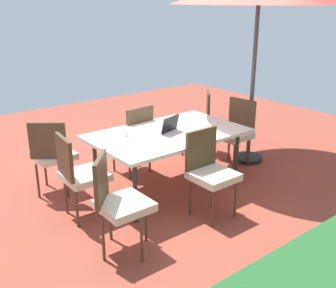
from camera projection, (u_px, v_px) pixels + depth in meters
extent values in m
cube|color=brown|center=(168.00, 189.00, 5.33)|extent=(10.00, 10.00, 0.02)
cube|color=silver|center=(168.00, 134.00, 5.08)|extent=(1.90, 1.17, 0.04)
cylinder|color=#333333|center=(192.00, 141.00, 6.00)|extent=(0.05, 0.05, 0.74)
cylinder|color=#333333|center=(96.00, 167.00, 5.06)|extent=(0.05, 0.05, 0.74)
cylinder|color=#333333|center=(236.00, 158.00, 5.36)|extent=(0.05, 0.05, 0.74)
cylinder|color=#333333|center=(135.00, 192.00, 4.42)|extent=(0.05, 0.05, 0.74)
cylinder|color=#4C4C4C|center=(253.00, 77.00, 5.86)|extent=(0.06, 0.06, 2.56)
cylinder|color=black|center=(248.00, 158.00, 6.28)|extent=(0.44, 0.44, 0.06)
cube|color=beige|center=(54.00, 155.00, 5.11)|extent=(0.46, 0.46, 0.08)
cube|color=#4C3823|center=(48.00, 141.00, 4.82)|extent=(0.37, 0.30, 0.45)
cylinder|color=#4C3823|center=(73.00, 169.00, 5.37)|extent=(0.03, 0.03, 0.45)
cylinder|color=#4C3823|center=(45.00, 169.00, 5.36)|extent=(0.03, 0.03, 0.45)
cylinder|color=#4C3823|center=(67.00, 181.00, 5.03)|extent=(0.03, 0.03, 0.45)
cylinder|color=#4C3823|center=(38.00, 181.00, 5.03)|extent=(0.03, 0.03, 0.45)
cube|color=beige|center=(232.00, 135.00, 5.87)|extent=(0.46, 0.46, 0.08)
cube|color=#4C3823|center=(242.00, 114.00, 5.93)|extent=(0.09, 0.44, 0.45)
cylinder|color=#4C3823|center=(214.00, 152.00, 5.96)|extent=(0.03, 0.03, 0.45)
cylinder|color=#4C3823|center=(234.00, 159.00, 5.72)|extent=(0.03, 0.03, 0.45)
cylinder|color=#4C3823|center=(229.00, 146.00, 6.20)|extent=(0.03, 0.03, 0.45)
cylinder|color=#4C3823|center=(249.00, 152.00, 5.96)|extent=(0.03, 0.03, 0.45)
cube|color=beige|center=(194.00, 122.00, 6.47)|extent=(0.46, 0.46, 0.08)
cube|color=#4C3823|center=(208.00, 106.00, 6.37)|extent=(0.32, 0.35, 0.45)
cylinder|color=#4C3823|center=(183.00, 135.00, 6.73)|extent=(0.03, 0.03, 0.45)
cylinder|color=#4C3823|center=(182.00, 142.00, 6.40)|extent=(0.03, 0.03, 0.45)
cylinder|color=#4C3823|center=(205.00, 135.00, 6.71)|extent=(0.03, 0.03, 0.45)
cylinder|color=#4C3823|center=(205.00, 142.00, 6.38)|extent=(0.03, 0.03, 0.45)
cube|color=beige|center=(213.00, 176.00, 4.52)|extent=(0.46, 0.46, 0.08)
cube|color=#4C3823|center=(201.00, 148.00, 4.58)|extent=(0.44, 0.04, 0.45)
cylinder|color=#4C3823|center=(212.00, 208.00, 4.37)|extent=(0.03, 0.03, 0.45)
cylinder|color=#4C3823|center=(235.00, 199.00, 4.58)|extent=(0.03, 0.03, 0.45)
cylinder|color=#4C3823|center=(190.00, 196.00, 4.63)|extent=(0.03, 0.03, 0.45)
cylinder|color=#4C3823|center=(213.00, 188.00, 4.84)|extent=(0.03, 0.03, 0.45)
cube|color=beige|center=(131.00, 139.00, 5.70)|extent=(0.46, 0.46, 0.08)
cube|color=#4C3823|center=(140.00, 124.00, 5.47)|extent=(0.44, 0.08, 0.45)
cylinder|color=#4C3823|center=(134.00, 150.00, 6.03)|extent=(0.03, 0.03, 0.45)
cylinder|color=#4C3823|center=(114.00, 157.00, 5.80)|extent=(0.03, 0.03, 0.45)
cylinder|color=#4C3823|center=(150.00, 157.00, 5.79)|extent=(0.03, 0.03, 0.45)
cylinder|color=#4C3823|center=(130.00, 164.00, 5.55)|extent=(0.03, 0.03, 0.45)
cube|color=beige|center=(85.00, 176.00, 4.52)|extent=(0.46, 0.46, 0.08)
cube|color=#4C3823|center=(64.00, 157.00, 4.32)|extent=(0.09, 0.44, 0.45)
cylinder|color=#4C3823|center=(108.00, 200.00, 4.55)|extent=(0.03, 0.03, 0.45)
cylinder|color=#4C3823|center=(95.00, 188.00, 4.84)|extent=(0.03, 0.03, 0.45)
cylinder|color=#4C3823|center=(77.00, 208.00, 4.37)|extent=(0.03, 0.03, 0.45)
cylinder|color=#4C3823|center=(66.00, 195.00, 4.66)|extent=(0.03, 0.03, 0.45)
cube|color=beige|center=(124.00, 205.00, 3.88)|extent=(0.46, 0.46, 0.08)
cube|color=#4C3823|center=(101.00, 179.00, 3.80)|extent=(0.32, 0.35, 0.45)
cylinder|color=#4C3823|center=(142.00, 241.00, 3.79)|extent=(0.03, 0.03, 0.45)
cylinder|color=#4C3823|center=(146.00, 221.00, 4.12)|extent=(0.03, 0.03, 0.45)
cylinder|color=#4C3823|center=(103.00, 240.00, 3.80)|extent=(0.03, 0.03, 0.45)
cylinder|color=#4C3823|center=(110.00, 220.00, 4.14)|extent=(0.03, 0.03, 0.45)
cube|color=#B7B7BC|center=(163.00, 131.00, 5.10)|extent=(0.37, 0.30, 0.02)
cube|color=black|center=(170.00, 124.00, 5.01)|extent=(0.32, 0.14, 0.20)
cylinder|color=white|center=(125.00, 132.00, 4.93)|extent=(0.06, 0.06, 0.10)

